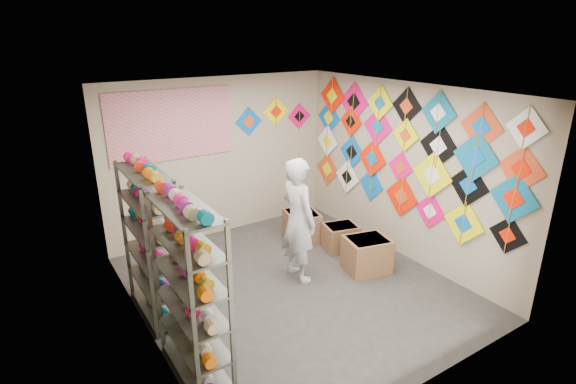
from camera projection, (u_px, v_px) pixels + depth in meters
ground at (294, 286)px, 6.30m from camera, size 4.50×4.50×0.00m
room_walls at (294, 175)px, 5.75m from camera, size 4.50×4.50×4.50m
shelf_rack_front at (191, 294)px, 4.40m from camera, size 0.40×1.10×1.90m
shelf_rack_back at (151, 244)px, 5.43m from camera, size 0.40×1.10×1.90m
string_spools at (168, 259)px, 4.88m from camera, size 0.12×2.36×0.12m
kite_wall_display at (401, 152)px, 6.79m from camera, size 0.06×4.30×2.04m
back_wall_kites at (274, 116)px, 7.95m from camera, size 1.55×0.02×0.64m
poster at (172, 125)px, 6.98m from camera, size 2.00×0.01×1.10m
shopkeeper at (298, 220)px, 6.25m from camera, size 0.69×0.48×1.80m
carton_a at (367, 255)px, 6.65m from camera, size 0.72×0.64×0.52m
carton_b at (341, 237)px, 7.31m from camera, size 0.61×0.54×0.43m
carton_c at (302, 226)px, 7.63m from camera, size 0.66×0.69×0.50m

